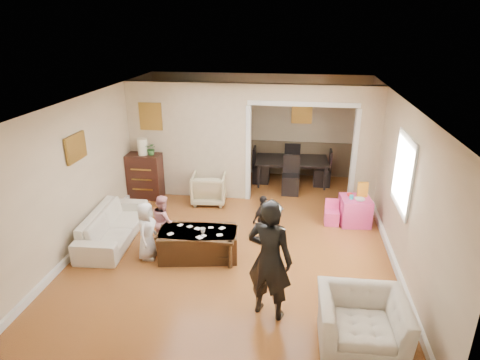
% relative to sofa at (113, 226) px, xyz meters
% --- Properties ---
extents(floor, '(7.00, 7.00, 0.00)m').
position_rel_sofa_xyz_m(floor, '(2.27, 0.49, -0.28)').
color(floor, '#AB662C').
rests_on(floor, ground).
extents(partition_left, '(2.75, 0.18, 2.60)m').
position_rel_sofa_xyz_m(partition_left, '(0.90, 2.29, 1.02)').
color(partition_left, '#CBB694').
rests_on(partition_left, ground).
extents(partition_right, '(0.55, 0.18, 2.60)m').
position_rel_sofa_xyz_m(partition_right, '(4.75, 2.29, 1.02)').
color(partition_right, '#CBB694').
rests_on(partition_right, ground).
extents(partition_header, '(2.22, 0.18, 0.35)m').
position_rel_sofa_xyz_m(partition_header, '(3.37, 2.29, 2.14)').
color(partition_header, '#CBB694').
rests_on(partition_header, partition_right).
extents(window_pane, '(0.03, 0.95, 1.10)m').
position_rel_sofa_xyz_m(window_pane, '(5.00, 0.09, 1.27)').
color(window_pane, white).
rests_on(window_pane, ground).
extents(framed_art_partition, '(0.45, 0.03, 0.55)m').
position_rel_sofa_xyz_m(framed_art_partition, '(0.07, 2.19, 1.57)').
color(framed_art_partition, brown).
rests_on(framed_art_partition, partition_left).
extents(framed_art_sofa_wall, '(0.03, 0.55, 0.40)m').
position_rel_sofa_xyz_m(framed_art_sofa_wall, '(-0.44, -0.11, 1.52)').
color(framed_art_sofa_wall, brown).
extents(framed_art_alcove, '(0.45, 0.03, 0.55)m').
position_rel_sofa_xyz_m(framed_art_alcove, '(3.37, 3.93, 1.42)').
color(framed_art_alcove, brown).
extents(sofa, '(0.89, 1.99, 0.57)m').
position_rel_sofa_xyz_m(sofa, '(0.00, 0.00, 0.00)').
color(sofa, '#F0E4CF').
rests_on(sofa, ground).
extents(armchair_back, '(0.79, 0.81, 0.68)m').
position_rel_sofa_xyz_m(armchair_back, '(1.40, 1.90, 0.06)').
color(armchair_back, tan).
rests_on(armchair_back, ground).
extents(armchair_front, '(1.09, 0.96, 0.69)m').
position_rel_sofa_xyz_m(armchair_front, '(4.19, -2.11, 0.06)').
color(armchair_front, '#F0E4CF').
rests_on(armchair_front, ground).
extents(dresser, '(0.75, 0.42, 1.04)m').
position_rel_sofa_xyz_m(dresser, '(-0.09, 1.97, 0.23)').
color(dresser, '#361510').
rests_on(dresser, ground).
extents(table_lamp, '(0.22, 0.22, 0.36)m').
position_rel_sofa_xyz_m(table_lamp, '(-0.09, 1.97, 0.93)').
color(table_lamp, '#FAF2CC').
rests_on(table_lamp, dresser).
extents(potted_plant, '(0.26, 0.22, 0.29)m').
position_rel_sofa_xyz_m(potted_plant, '(0.11, 1.97, 0.89)').
color(potted_plant, '#3C7032').
rests_on(potted_plant, dresser).
extents(coffee_table, '(1.41, 0.87, 0.49)m').
position_rel_sofa_xyz_m(coffee_table, '(1.70, -0.36, -0.04)').
color(coffee_table, '#3D2513').
rests_on(coffee_table, ground).
extents(coffee_cup, '(0.11, 0.11, 0.09)m').
position_rel_sofa_xyz_m(coffee_cup, '(1.80, -0.41, 0.25)').
color(coffee_cup, silver).
rests_on(coffee_cup, coffee_table).
extents(play_table, '(0.63, 0.63, 0.55)m').
position_rel_sofa_xyz_m(play_table, '(4.50, 1.31, -0.01)').
color(play_table, '#D53882').
rests_on(play_table, ground).
extents(cereal_box, '(0.21, 0.09, 0.30)m').
position_rel_sofa_xyz_m(cereal_box, '(4.62, 1.41, 0.42)').
color(cereal_box, yellow).
rests_on(cereal_box, play_table).
extents(cyan_cup, '(0.08, 0.08, 0.08)m').
position_rel_sofa_xyz_m(cyan_cup, '(4.40, 1.26, 0.31)').
color(cyan_cup, '#25B8BD').
rests_on(cyan_cup, play_table).
extents(toy_block, '(0.10, 0.09, 0.05)m').
position_rel_sofa_xyz_m(toy_block, '(4.38, 1.43, 0.29)').
color(toy_block, red).
rests_on(toy_block, play_table).
extents(play_bowl, '(0.21, 0.21, 0.05)m').
position_rel_sofa_xyz_m(play_bowl, '(4.55, 1.19, 0.29)').
color(play_bowl, beige).
rests_on(play_bowl, play_table).
extents(dining_table, '(1.81, 1.07, 0.62)m').
position_rel_sofa_xyz_m(dining_table, '(3.19, 3.30, 0.03)').
color(dining_table, black).
rests_on(dining_table, ground).
extents(adult_person, '(0.73, 0.59, 1.74)m').
position_rel_sofa_xyz_m(adult_person, '(3.01, -1.66, 0.58)').
color(adult_person, black).
rests_on(adult_person, ground).
extents(child_kneel_a, '(0.33, 0.50, 1.02)m').
position_rel_sofa_xyz_m(child_kneel_a, '(0.85, -0.51, 0.23)').
color(child_kneel_a, silver).
rests_on(child_kneel_a, ground).
extents(child_kneel_b, '(0.55, 0.59, 0.97)m').
position_rel_sofa_xyz_m(child_kneel_b, '(1.00, -0.06, 0.20)').
color(child_kneel_b, pink).
rests_on(child_kneel_b, ground).
extents(child_toddler, '(0.50, 0.54, 0.88)m').
position_rel_sofa_xyz_m(child_toddler, '(2.75, 0.39, 0.16)').
color(child_toddler, black).
rests_on(child_toddler, ground).
extents(craft_papers, '(0.94, 0.50, 0.00)m').
position_rel_sofa_xyz_m(craft_papers, '(1.72, -0.35, 0.21)').
color(craft_papers, white).
rests_on(craft_papers, coffee_table).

